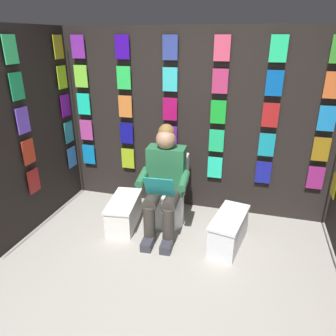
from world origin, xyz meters
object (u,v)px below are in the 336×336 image
(comic_longbox_near, at_px, (124,212))
(comic_longbox_far, at_px, (229,230))
(person_reading, at_px, (164,181))
(toilet, at_px, (169,195))

(comic_longbox_near, height_order, comic_longbox_far, comic_longbox_far)
(comic_longbox_near, distance_m, comic_longbox_far, 1.19)
(comic_longbox_far, bearing_deg, comic_longbox_near, 6.98)
(person_reading, height_order, comic_longbox_near, person_reading)
(person_reading, relative_size, comic_longbox_near, 1.82)
(person_reading, bearing_deg, toilet, -90.50)
(person_reading, relative_size, comic_longbox_far, 1.79)
(toilet, relative_size, person_reading, 0.65)
(toilet, relative_size, comic_longbox_far, 1.16)
(person_reading, xyz_separation_m, comic_longbox_far, (-0.72, 0.09, -0.43))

